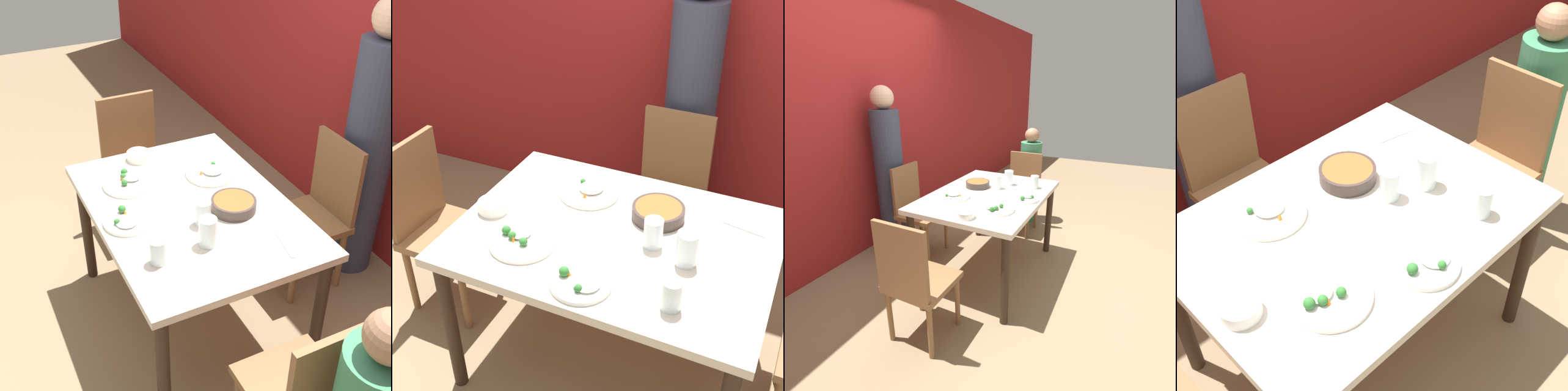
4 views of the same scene
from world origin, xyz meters
TOP-DOWN VIEW (x-y plane):
  - ground_plane at (0.00, 0.00)m, footprint 10.00×10.00m
  - wall_back at (0.00, 1.35)m, footprint 10.00×0.06m
  - dining_table at (0.00, 0.00)m, footprint 1.28×0.93m
  - chair_adult_spot at (-0.01, 0.81)m, footprint 0.40×0.40m
  - chair_empty_left at (-0.98, 0.05)m, footprint 0.40×0.40m
  - person_adult at (-0.01, 1.12)m, footprint 0.28×0.28m
  - bowl_curry at (0.12, 0.17)m, footprint 0.22×0.22m
  - plate_rice_adult at (-0.32, -0.21)m, footprint 0.27×0.27m
  - plate_rice_child at (0.00, -0.33)m, footprint 0.23×0.23m
  - plate_noodles at (-0.22, 0.22)m, footprint 0.27×0.27m
  - bowl_rice_small at (-0.54, -0.07)m, footprint 0.13×0.13m
  - glass_water_tall at (0.16, -0.01)m, footprint 0.08×0.08m
  - glass_water_short at (0.31, -0.06)m, footprint 0.08×0.08m
  - glass_water_center at (0.33, -0.31)m, footprint 0.07×0.07m
  - fork_steel at (0.47, 0.25)m, footprint 0.18×0.05m

SIDE VIEW (x-z plane):
  - ground_plane at x=0.00m, z-range 0.00..0.00m
  - chair_adult_spot at x=-0.01m, z-range 0.03..0.95m
  - chair_empty_left at x=-0.98m, z-range 0.03..0.95m
  - dining_table at x=0.00m, z-range 0.29..1.06m
  - fork_steel at x=0.47m, z-range 0.76..0.77m
  - plate_noodles at x=-0.22m, z-range 0.76..0.80m
  - plate_rice_child at x=0.00m, z-range 0.75..0.81m
  - plate_rice_adult at x=-0.32m, z-range 0.75..0.81m
  - person_adult at x=-0.01m, z-range -0.04..1.62m
  - bowl_rice_small at x=-0.54m, z-range 0.77..0.82m
  - bowl_curry at x=0.12m, z-range 0.77..0.82m
  - glass_water_center at x=0.33m, z-range 0.76..0.88m
  - glass_water_tall at x=0.16m, z-range 0.76..0.89m
  - glass_water_short at x=0.31m, z-range 0.76..0.90m
  - wall_back at x=0.00m, z-range 0.00..2.70m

